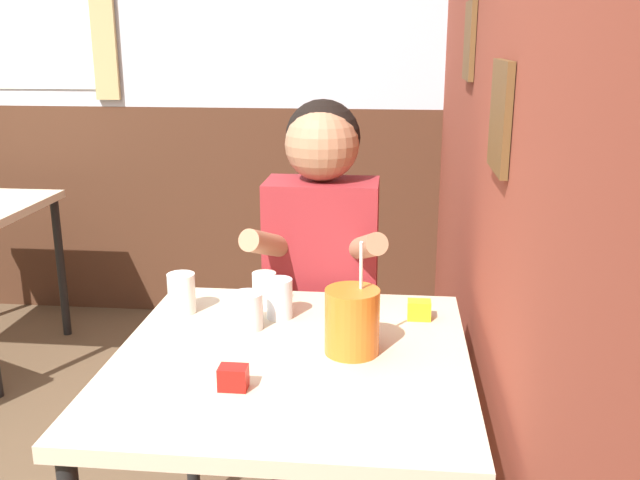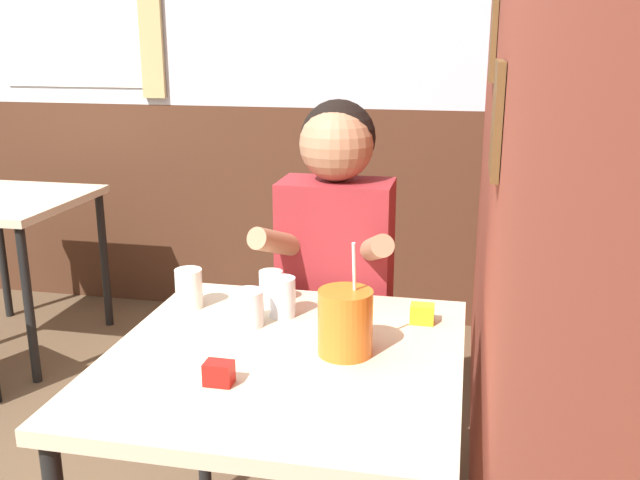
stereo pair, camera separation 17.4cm
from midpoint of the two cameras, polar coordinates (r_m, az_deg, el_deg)
name	(u,v)px [view 2 (the right image)]	position (r m, az deg, el deg)	size (l,w,h in m)	color
brick_wall_right	(505,69)	(2.29, 16.79, 12.99)	(0.08, 4.48, 2.70)	brown
back_wall	(194,54)	(3.79, -8.71, 14.53)	(5.90, 0.09, 2.70)	silver
main_table	(284,382)	(1.71, 0.10, -11.37)	(0.82, 0.85, 0.73)	beige
background_table	(6,217)	(3.55, -22.54, 1.68)	(0.66, 0.73, 0.73)	beige
person_seated	(336,289)	(2.22, 3.51, -4.01)	(0.42, 0.42, 1.27)	maroon
cocktail_pitcher	(345,322)	(1.65, 5.08, -6.64)	(0.13, 0.13, 0.27)	#C6661E
glass_near_pitcher	(249,308)	(1.81, -3.00, -5.49)	(0.08, 0.08, 0.09)	silver
glass_center	(189,288)	(1.95, -7.94, -3.89)	(0.07, 0.07, 0.11)	silver
glass_far_side	(271,287)	(1.96, -1.41, -3.81)	(0.07, 0.07, 0.09)	silver
glass_by_brick	(282,297)	(1.87, -0.35, -4.63)	(0.07, 0.07, 0.11)	silver
condiment_ketchup	(219,373)	(1.53, -4.85, -10.65)	(0.06, 0.04, 0.05)	#B7140F
condiment_mustard	(422,314)	(1.87, 10.85, -5.87)	(0.06, 0.04, 0.05)	yellow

